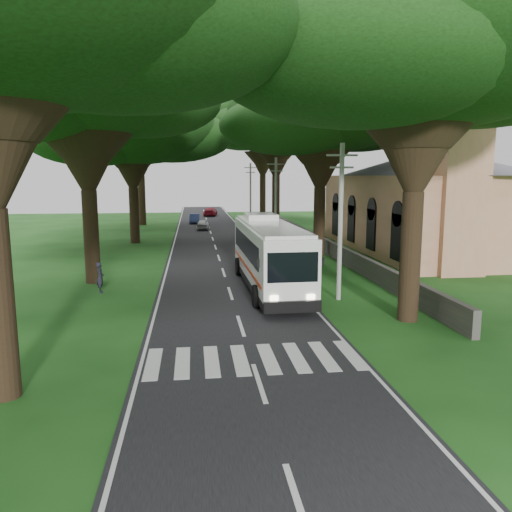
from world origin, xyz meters
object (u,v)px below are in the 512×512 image
object	(u,v)px
church	(429,193)
coach_bus	(269,253)
pole_far	(250,193)
pedestrian	(100,277)
pole_mid	(276,200)
distant_car_a	(203,224)
distant_car_b	(195,218)
pole_near	(340,220)
distant_car_c	(210,212)

from	to	relation	value
church	coach_bus	distance (m)	20.08
pole_far	pedestrian	distance (m)	39.06
pole_mid	distant_car_a	size ratio (longest dim) A/B	2.23
pole_far	distant_car_a	bearing A→B (deg)	-141.70
distant_car_b	coach_bus	bearing A→B (deg)	-82.22
church	pole_far	bearing A→B (deg)	116.82
pedestrian	pole_mid	bearing A→B (deg)	-48.82
pole_near	distant_car_b	size ratio (longest dim) A/B	2.12
pole_mid	distant_car_a	bearing A→B (deg)	112.75
church	distant_car_b	bearing A→B (deg)	125.21
coach_bus	distant_car_a	xyz separation A→B (m)	(-3.11, 31.85, -1.37)
pole_far	distant_car_c	size ratio (longest dim) A/B	1.71
coach_bus	distant_car_b	bearing A→B (deg)	94.82
pole_near	pole_far	bearing A→B (deg)	90.00
pole_near	distant_car_a	size ratio (longest dim) A/B	2.23
church	pole_far	world-z (taller)	church
coach_bus	distant_car_c	size ratio (longest dim) A/B	2.71
pole_far	distant_car_a	world-z (taller)	pole_far
pole_far	distant_car_a	distance (m)	8.77
distant_car_b	pole_far	bearing A→B (deg)	-22.59
coach_bus	pedestrian	world-z (taller)	coach_bus
pole_near	distant_car_c	distance (m)	55.77
coach_bus	distant_car_c	world-z (taller)	coach_bus
distant_car_a	pedestrian	bearing A→B (deg)	82.67
pole_far	distant_car_b	world-z (taller)	pole_far
pole_near	coach_bus	size ratio (longest dim) A/B	0.63
distant_car_c	pole_mid	bearing A→B (deg)	105.58
pole_mid	distant_car_a	world-z (taller)	pole_mid
pole_far	distant_car_b	distance (m)	8.70
pole_mid	coach_bus	xyz separation A→B (m)	(-3.19, -16.82, -2.17)
distant_car_a	pole_far	bearing A→B (deg)	-137.87
pole_far	pedestrian	bearing A→B (deg)	-108.87
pole_mid	pedestrian	xyz separation A→B (m)	(-12.58, -16.82, -3.32)
pole_mid	distant_car_c	xyz separation A→B (m)	(-4.70, 35.47, -3.47)
distant_car_a	pedestrian	xyz separation A→B (m)	(-6.28, -31.85, 0.21)
pole_near	pedestrian	world-z (taller)	pole_near
distant_car_a	pole_mid	bearing A→B (deg)	116.58
church	coach_bus	xyz separation A→B (m)	(-15.55, -12.37, -2.90)
pole_near	pole_far	world-z (taller)	same
distant_car_c	distant_car_b	bearing A→B (deg)	86.28
coach_bus	pole_near	bearing A→B (deg)	-45.86
distant_car_a	pole_near	bearing A→B (deg)	104.03
distant_car_c	pole_far	bearing A→B (deg)	114.94
pole_mid	pole_near	bearing A→B (deg)	-90.00
pole_near	distant_car_a	world-z (taller)	pole_near
pole_far	distant_car_c	world-z (taller)	pole_far
church	pole_mid	bearing A→B (deg)	160.19
coach_bus	distant_car_c	bearing A→B (deg)	90.72
pole_near	distant_car_a	distance (m)	35.76
church	pole_mid	xyz separation A→B (m)	(-12.36, 4.45, -0.73)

